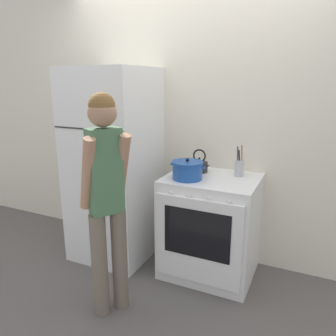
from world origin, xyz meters
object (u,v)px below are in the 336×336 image
tea_kettle (199,165)px  utensil_jar (239,167)px  refrigerator (114,166)px  stove_range (209,226)px  dutch_oven_pot (187,170)px  person (106,195)px

tea_kettle → utensil_jar: 0.35m
refrigerator → stove_range: 1.05m
tea_kettle → utensil_jar: size_ratio=0.75×
utensil_jar → stove_range: bearing=-140.4°
refrigerator → dutch_oven_pot: size_ratio=5.99×
refrigerator → stove_range: size_ratio=2.02×
refrigerator → stove_range: (0.95, 0.02, -0.44)m
tea_kettle → utensil_jar: utensil_jar is taller
dutch_oven_pot → utensil_jar: 0.45m
refrigerator → utensil_jar: bearing=8.7°
tea_kettle → dutch_oven_pot: bearing=-93.1°
dutch_oven_pot → person: 0.75m
refrigerator → tea_kettle: bearing=12.0°
stove_range → dutch_oven_pot: (-0.17, -0.10, 0.51)m
dutch_oven_pot → tea_kettle: 0.25m
refrigerator → dutch_oven_pot: (0.78, -0.08, 0.07)m
refrigerator → person: bearing=-59.4°
refrigerator → tea_kettle: (0.79, 0.17, 0.05)m
tea_kettle → person: bearing=-110.4°
stove_range → person: 1.03m
refrigerator → utensil_jar: (1.14, 0.17, 0.07)m
dutch_oven_pot → tea_kettle: tea_kettle is taller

